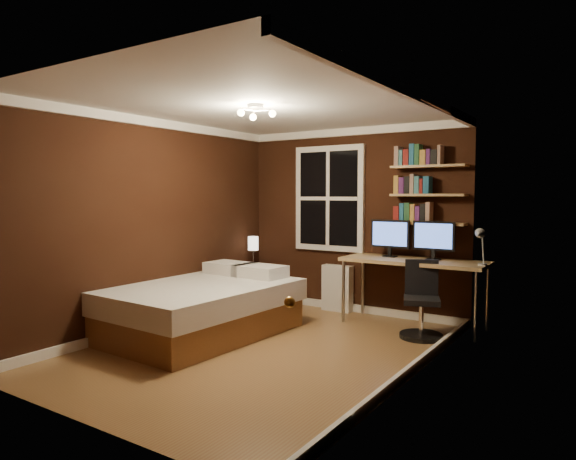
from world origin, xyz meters
The scene contains 24 objects.
floor centered at (0.00, 0.00, 0.00)m, with size 4.20×4.20×0.00m, color brown.
wall_back centered at (0.00, 2.10, 1.25)m, with size 3.20×0.04×2.50m, color black.
wall_left centered at (-1.60, 0.00, 1.25)m, with size 0.04×4.20×2.50m, color black.
wall_right centered at (1.60, 0.00, 1.25)m, with size 0.04×4.20×2.50m, color black.
ceiling centered at (0.00, 0.00, 2.50)m, with size 3.20×4.20×0.02m, color white.
window centered at (-0.35, 2.06, 1.55)m, with size 1.06×0.06×1.46m, color white.
door centered at (1.59, -1.55, 1.02)m, with size 0.03×0.82×2.05m, color black, non-canonical shape.
door_knob centered at (1.55, -1.85, 1.00)m, with size 0.06×0.06×0.06m, color gold.
ceiling_fixture centered at (0.00, -0.10, 2.40)m, with size 0.44×0.44×0.18m, color beige, non-canonical shape.
bookshelf_lower centered at (1.08, 1.98, 1.25)m, with size 0.92×0.22×0.03m, color #AA8752.
books_row_lower centered at (1.08, 1.98, 1.38)m, with size 0.42×0.16×0.23m, color maroon, non-canonical shape.
bookshelf_middle centered at (1.08, 1.98, 1.60)m, with size 0.92×0.22×0.03m, color #AA8752.
books_row_middle centered at (1.08, 1.98, 1.73)m, with size 0.42×0.16×0.23m, color #1B567D, non-canonical shape.
bookshelf_upper centered at (1.08, 1.98, 1.95)m, with size 0.92×0.22×0.03m, color #AA8752.
books_row_upper centered at (1.08, 1.98, 2.08)m, with size 0.54×0.16×0.23m, color #255631, non-canonical shape.
bed centered at (-0.93, 0.07, 0.31)m, with size 1.64×2.21×0.73m.
nightstand centered at (-1.40, 1.70, 0.28)m, with size 0.45×0.45×0.56m, color brown.
bedside_lamp centered at (-1.40, 1.70, 0.78)m, with size 0.15×0.15×0.43m, color white, non-canonical shape.
radiator centered at (-0.17, 1.99, 0.32)m, with size 0.42×0.15×0.63m, color white.
desk centered at (0.99, 1.76, 0.76)m, with size 1.73×0.65×0.82m.
monitor_left centered at (0.65, 1.84, 1.05)m, with size 0.51×0.12×0.47m, color black, non-canonical shape.
monitor_right centered at (1.20, 1.84, 1.05)m, with size 0.51×0.12×0.47m, color black, non-canonical shape.
desk_lamp centered at (1.81, 1.59, 1.04)m, with size 0.14×0.32×0.44m, color silver, non-canonical shape.
office_chair centered at (1.24, 1.34, 0.31)m, with size 0.50×0.50×0.86m.
Camera 1 is at (3.11, -4.23, 1.61)m, focal length 32.00 mm.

